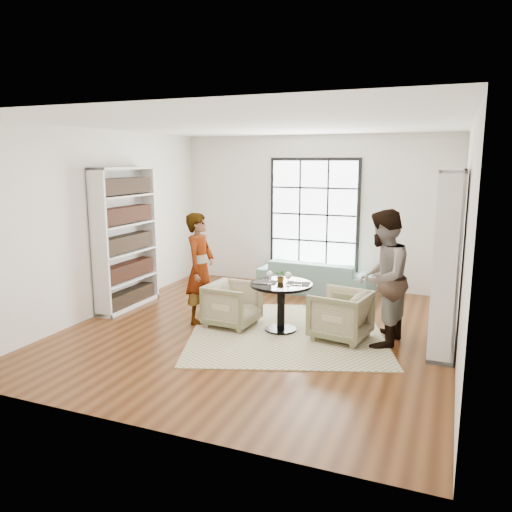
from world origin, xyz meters
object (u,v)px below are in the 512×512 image
at_px(sofa, 316,276).
at_px(armchair_left, 233,304).
at_px(person_left, 200,268).
at_px(flower_centerpiece, 281,276).
at_px(pedestal_table, 281,296).
at_px(wine_glass_left, 270,275).
at_px(person_right, 382,278).
at_px(armchair_right, 340,315).
at_px(wine_glass_right, 288,276).

height_order(sofa, armchair_left, armchair_left).
bearing_deg(person_left, flower_centerpiece, -88.70).
bearing_deg(sofa, flower_centerpiece, 95.76).
relative_size(pedestal_table, person_left, 0.53).
bearing_deg(person_left, pedestal_table, -90.97).
bearing_deg(wine_glass_left, person_right, 4.71).
height_order(sofa, armchair_right, armchair_right).
height_order(wine_glass_left, wine_glass_right, wine_glass_right).
xyz_separation_m(sofa, flower_centerpiece, (0.08, -2.30, 0.51)).
distance_m(armchair_left, person_left, 0.76).
bearing_deg(wine_glass_left, armchair_right, 7.20).
xyz_separation_m(armchair_left, wine_glass_left, (0.63, -0.08, 0.54)).
distance_m(person_left, flower_centerpiece, 1.30).
distance_m(armchair_left, armchair_right, 1.66).
bearing_deg(armchair_right, flower_centerpiece, -83.26).
bearing_deg(person_left, person_right, -92.03).
height_order(pedestal_table, person_right, person_right).
bearing_deg(flower_centerpiece, armchair_right, -3.06).
bearing_deg(armchair_left, person_left, 94.05).
height_order(armchair_left, wine_glass_right, wine_glass_right).
bearing_deg(pedestal_table, sofa, 92.48).
relative_size(sofa, person_right, 1.15).
relative_size(armchair_right, wine_glass_left, 3.84).
bearing_deg(person_right, wine_glass_right, -77.82).
bearing_deg(pedestal_table, armchair_right, 0.12).
bearing_deg(person_right, armchair_right, -83.24).
height_order(sofa, flower_centerpiece, flower_centerpiece).
distance_m(pedestal_table, wine_glass_left, 0.39).
bearing_deg(armchair_right, person_right, 99.81).
xyz_separation_m(sofa, wine_glass_left, (-0.03, -2.48, 0.56)).
relative_size(armchair_left, flower_centerpiece, 3.86).
bearing_deg(wine_glass_right, armchair_right, 9.34).
distance_m(sofa, wine_glass_left, 2.54).
relative_size(armchair_left, wine_glass_right, 3.59).
relative_size(armchair_right, person_left, 0.45).
bearing_deg(flower_centerpiece, person_left, -175.64).
relative_size(pedestal_table, armchair_right, 1.19).
height_order(person_right, flower_centerpiece, person_right).
relative_size(wine_glass_left, wine_glass_right, 0.97).
height_order(armchair_right, flower_centerpiece, flower_centerpiece).
xyz_separation_m(person_left, flower_centerpiece, (1.30, 0.10, -0.03)).
height_order(person_left, flower_centerpiece, person_left).
height_order(armchair_right, person_left, person_left).
height_order(person_left, person_right, person_right).
xyz_separation_m(person_left, person_right, (2.76, 0.05, 0.07)).
bearing_deg(pedestal_table, armchair_left, -176.41).
distance_m(sofa, flower_centerpiece, 2.36).
relative_size(armchair_right, wine_glass_right, 3.74).
relative_size(person_right, wine_glass_right, 9.09).
distance_m(person_right, wine_glass_right, 1.30).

